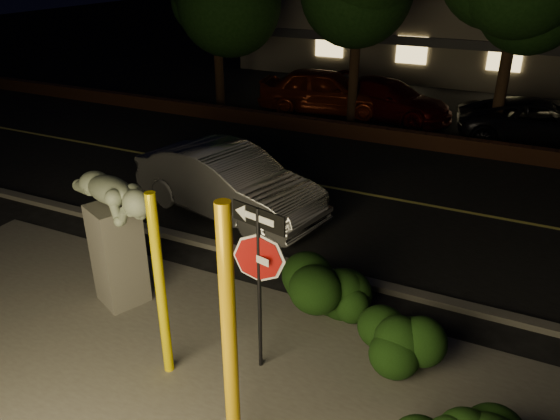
# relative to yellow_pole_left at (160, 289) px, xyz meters

# --- Properties ---
(ground) EXTENTS (90.00, 90.00, 0.00)m
(ground) POSITION_rel_yellow_pole_left_xyz_m (0.69, 10.59, -1.47)
(ground) COLOR black
(ground) RESTS_ON ground
(patio) EXTENTS (14.00, 6.00, 0.02)m
(patio) POSITION_rel_yellow_pole_left_xyz_m (0.69, -0.41, -1.46)
(patio) COLOR #4C4944
(patio) RESTS_ON ground
(road) EXTENTS (80.00, 8.00, 0.01)m
(road) POSITION_rel_yellow_pole_left_xyz_m (0.69, 7.59, -1.47)
(road) COLOR black
(road) RESTS_ON ground
(lane_marking) EXTENTS (80.00, 0.12, 0.00)m
(lane_marking) POSITION_rel_yellow_pole_left_xyz_m (0.69, 7.59, -1.45)
(lane_marking) COLOR #C5BB4E
(lane_marking) RESTS_ON road
(curb) EXTENTS (80.00, 0.25, 0.12)m
(curb) POSITION_rel_yellow_pole_left_xyz_m (0.69, 3.49, -1.41)
(curb) COLOR #4C4944
(curb) RESTS_ON ground
(brick_wall) EXTENTS (40.00, 0.35, 0.50)m
(brick_wall) POSITION_rel_yellow_pole_left_xyz_m (0.69, 11.89, -1.22)
(brick_wall) COLOR #482617
(brick_wall) RESTS_ON ground
(parking_lot) EXTENTS (40.00, 12.00, 0.01)m
(parking_lot) POSITION_rel_yellow_pole_left_xyz_m (0.69, 17.59, -1.47)
(parking_lot) COLOR black
(parking_lot) RESTS_ON ground
(building) EXTENTS (22.00, 10.20, 4.00)m
(building) POSITION_rel_yellow_pole_left_xyz_m (0.69, 25.58, 0.53)
(building) COLOR #706659
(building) RESTS_ON ground
(yellow_pole_left) EXTENTS (0.15, 0.15, 2.94)m
(yellow_pole_left) POSITION_rel_yellow_pole_left_xyz_m (0.00, 0.00, 0.00)
(yellow_pole_left) COLOR yellow
(yellow_pole_left) RESTS_ON ground
(yellow_pole_right) EXTENTS (0.18, 0.18, 3.53)m
(yellow_pole_right) POSITION_rel_yellow_pole_left_xyz_m (1.67, -0.91, 0.29)
(yellow_pole_right) COLOR gold
(yellow_pole_right) RESTS_ON ground
(signpost) EXTENTS (0.89, 0.24, 2.68)m
(signpost) POSITION_rel_yellow_pole_left_xyz_m (1.21, 0.68, 0.43)
(signpost) COLOR black
(signpost) RESTS_ON ground
(sculpture) EXTENTS (2.29, 1.47, 2.52)m
(sculpture) POSITION_rel_yellow_pole_left_xyz_m (-1.79, 1.14, 0.08)
(sculpture) COLOR #4C4944
(sculpture) RESTS_ON ground
(hedge_center) EXTENTS (2.12, 1.29, 1.03)m
(hedge_center) POSITION_rel_yellow_pole_left_xyz_m (1.53, 2.24, -0.95)
(hedge_center) COLOR black
(hedge_center) RESTS_ON ground
(hedge_right) EXTENTS (1.88, 1.41, 1.10)m
(hedge_right) POSITION_rel_yellow_pole_left_xyz_m (3.13, 1.60, -0.92)
(hedge_right) COLOR black
(hedge_right) RESTS_ON ground
(silver_sedan) EXTENTS (5.12, 2.74, 1.60)m
(silver_sedan) POSITION_rel_yellow_pole_left_xyz_m (-1.94, 5.12, -0.67)
(silver_sedan) COLOR #A8A8AD
(silver_sedan) RESTS_ON ground
(parked_car_red) EXTENTS (5.28, 2.83, 1.71)m
(parked_car_red) POSITION_rel_yellow_pole_left_xyz_m (-3.13, 14.44, -0.62)
(parked_car_red) COLOR maroon
(parked_car_red) RESTS_ON ground
(parked_car_darkred) EXTENTS (5.26, 3.09, 1.43)m
(parked_car_darkred) POSITION_rel_yellow_pole_left_xyz_m (-0.78, 14.72, -0.76)
(parked_car_darkred) COLOR #410707
(parked_car_darkred) RESTS_ON ground
(parked_car_dark) EXTENTS (5.51, 3.39, 1.43)m
(parked_car_dark) POSITION_rel_yellow_pole_left_xyz_m (4.48, 13.99, -0.76)
(parked_car_dark) COLOR black
(parked_car_dark) RESTS_ON ground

